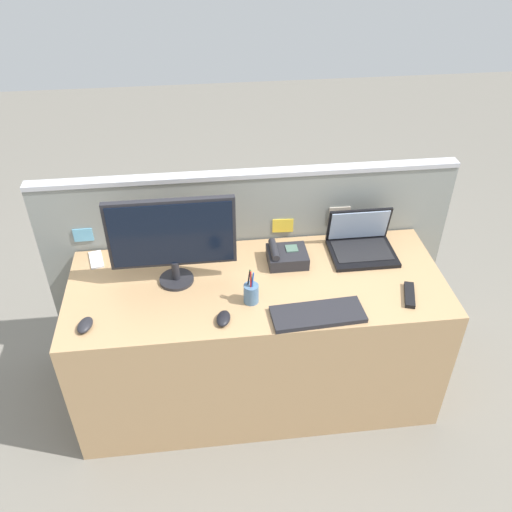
# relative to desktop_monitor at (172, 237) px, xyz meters

# --- Properties ---
(ground_plane) EXTENTS (10.00, 10.00, 0.00)m
(ground_plane) POSITION_rel_desktop_monitor_xyz_m (0.38, -0.07, -1.01)
(ground_plane) COLOR slate
(desk) EXTENTS (1.80, 0.71, 0.75)m
(desk) POSITION_rel_desktop_monitor_xyz_m (0.38, -0.07, -0.63)
(desk) COLOR tan
(desk) RESTS_ON ground_plane
(cubicle_divider) EXTENTS (2.16, 0.08, 1.14)m
(cubicle_divider) POSITION_rel_desktop_monitor_xyz_m (0.38, 0.33, -0.43)
(cubicle_divider) COLOR gray
(cubicle_divider) RESTS_ON ground_plane
(desktop_monitor) EXTENTS (0.58, 0.16, 0.44)m
(desktop_monitor) POSITION_rel_desktop_monitor_xyz_m (0.00, 0.00, 0.00)
(desktop_monitor) COLOR #232328
(desktop_monitor) RESTS_ON desk
(laptop) EXTENTS (0.32, 0.26, 0.21)m
(laptop) POSITION_rel_desktop_monitor_xyz_m (0.94, 0.13, -0.20)
(laptop) COLOR black
(laptop) RESTS_ON desk
(desk_phone) EXTENTS (0.19, 0.17, 0.10)m
(desk_phone) POSITION_rel_desktop_monitor_xyz_m (0.54, 0.08, -0.21)
(desk_phone) COLOR #232328
(desk_phone) RESTS_ON desk
(keyboard_main) EXTENTS (0.42, 0.18, 0.02)m
(keyboard_main) POSITION_rel_desktop_monitor_xyz_m (0.62, -0.33, -0.24)
(keyboard_main) COLOR #232328
(keyboard_main) RESTS_ON desk
(computer_mouse_right_hand) EXTENTS (0.08, 0.11, 0.03)m
(computer_mouse_right_hand) POSITION_rel_desktop_monitor_xyz_m (0.20, -0.31, -0.24)
(computer_mouse_right_hand) COLOR black
(computer_mouse_right_hand) RESTS_ON desk
(computer_mouse_left_hand) EXTENTS (0.08, 0.11, 0.03)m
(computer_mouse_left_hand) POSITION_rel_desktop_monitor_xyz_m (-0.39, -0.28, -0.24)
(computer_mouse_left_hand) COLOR #232328
(computer_mouse_left_hand) RESTS_ON desk
(pen_cup) EXTENTS (0.07, 0.07, 0.18)m
(pen_cup) POSITION_rel_desktop_monitor_xyz_m (0.34, -0.20, -0.20)
(pen_cup) COLOR #4C7093
(pen_cup) RESTS_ON desk
(cell_phone_white_slab) EXTENTS (0.09, 0.15, 0.01)m
(cell_phone_white_slab) POSITION_rel_desktop_monitor_xyz_m (-0.40, 0.20, -0.25)
(cell_phone_white_slab) COLOR silver
(cell_phone_white_slab) RESTS_ON desk
(tv_remote) EXTENTS (0.09, 0.18, 0.02)m
(tv_remote) POSITION_rel_desktop_monitor_xyz_m (1.07, -0.25, -0.24)
(tv_remote) COLOR black
(tv_remote) RESTS_ON desk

